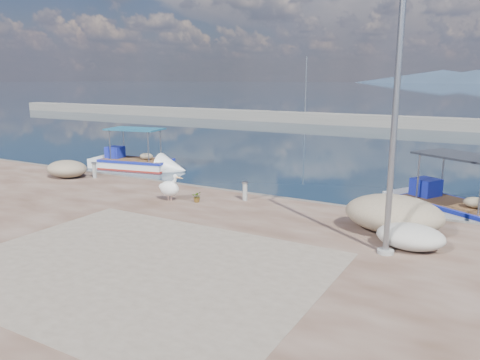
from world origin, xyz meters
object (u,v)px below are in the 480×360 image
lamp_post (394,130)px  bollard_near (245,190)px  boat_right (455,212)px  pelican (170,188)px  boat_left (136,165)px

lamp_post → bollard_near: lamp_post is taller
boat_right → pelican: bearing=-123.5°
boat_left → boat_right: size_ratio=0.99×
pelican → bollard_near: 2.86m
pelican → lamp_post: bearing=-10.8°
boat_left → bollard_near: 11.03m
pelican → bollard_near: bearing=30.5°
boat_right → boat_left: bearing=-155.3°
pelican → lamp_post: (8.40, -1.48, 2.80)m
boat_left → boat_right: (17.00, -1.56, 0.01)m
boat_right → lamp_post: (-1.14, -6.23, 3.58)m
lamp_post → bollard_near: (-5.96, 2.96, -2.90)m
boat_left → pelican: size_ratio=5.37×
lamp_post → bollard_near: size_ratio=9.57×
boat_right → bollard_near: 7.85m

